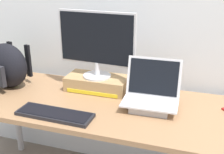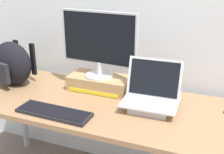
% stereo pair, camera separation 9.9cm
% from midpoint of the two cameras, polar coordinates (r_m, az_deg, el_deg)
% --- Properties ---
extents(back_wall, '(7.00, 0.10, 2.60)m').
position_cam_midpoint_polar(back_wall, '(1.98, 6.36, 15.17)').
color(back_wall, silver).
rests_on(back_wall, ground).
extents(desk, '(1.99, 0.69, 0.72)m').
position_cam_midpoint_polar(desk, '(1.77, 1.62, -7.51)').
color(desk, '#99704C').
rests_on(desk, ground).
extents(toner_box_yellow, '(0.41, 0.21, 0.09)m').
position_cam_midpoint_polar(toner_box_yellow, '(1.93, -1.07, -1.17)').
color(toner_box_yellow, '#A88456').
rests_on(toner_box_yellow, desk).
extents(desktop_monitor, '(0.53, 0.19, 0.44)m').
position_cam_midpoint_polar(desktop_monitor, '(1.84, -1.15, 6.93)').
color(desktop_monitor, silver).
rests_on(desktop_monitor, toner_box_yellow).
extents(open_laptop, '(0.33, 0.25, 0.28)m').
position_cam_midpoint_polar(open_laptop, '(1.68, 9.50, -4.60)').
color(open_laptop, '#ADADB2').
rests_on(open_laptop, desk).
extents(external_keyboard, '(0.44, 0.15, 0.02)m').
position_cam_midpoint_polar(external_keyboard, '(1.65, -9.93, -7.04)').
color(external_keyboard, black).
rests_on(external_keyboard, desk).
extents(messenger_backpack, '(0.35, 0.29, 0.31)m').
position_cam_midpoint_polar(messenger_backpack, '(2.08, -18.22, 2.59)').
color(messenger_backpack, black).
rests_on(messenger_backpack, desk).
extents(plush_toy, '(0.09, 0.09, 0.09)m').
position_cam_midpoint_polar(plush_toy, '(2.37, -17.64, 2.18)').
color(plush_toy, '#56B256').
rests_on(plush_toy, desk).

